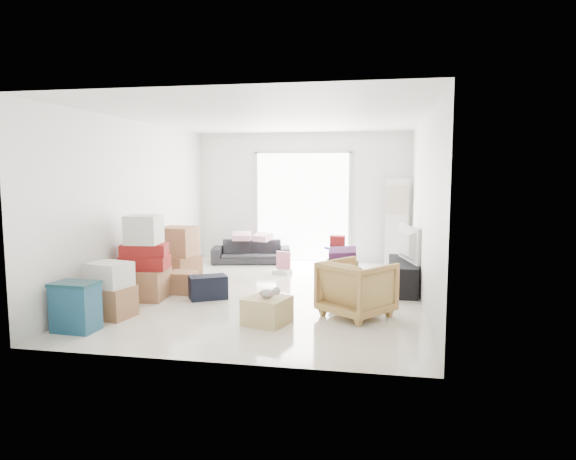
# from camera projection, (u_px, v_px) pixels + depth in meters

# --- Properties ---
(room_shell) EXTENTS (4.98, 6.48, 3.18)m
(room_shell) POSITION_uv_depth(u_px,v_px,m) (273.00, 207.00, 7.90)
(room_shell) COLOR white
(room_shell) RESTS_ON ground
(sliding_door) EXTENTS (2.10, 0.04, 2.33)m
(sliding_door) POSITION_uv_depth(u_px,v_px,m) (302.00, 202.00, 10.82)
(sliding_door) COLOR white
(sliding_door) RESTS_ON room_shell
(ac_tower) EXTENTS (0.45, 0.30, 1.75)m
(ac_tower) POSITION_uv_depth(u_px,v_px,m) (397.00, 223.00, 10.19)
(ac_tower) COLOR white
(ac_tower) RESTS_ON room_shell
(tv_console) EXTENTS (0.42, 1.41, 0.47)m
(tv_console) POSITION_uv_depth(u_px,v_px,m) (402.00, 275.00, 8.22)
(tv_console) COLOR black
(tv_console) RESTS_ON room_shell
(television) EXTENTS (0.79, 1.09, 0.13)m
(television) POSITION_uv_depth(u_px,v_px,m) (403.00, 257.00, 8.19)
(television) COLOR black
(television) RESTS_ON tv_console
(sofa) EXTENTS (1.66, 0.76, 0.63)m
(sofa) POSITION_uv_depth(u_px,v_px,m) (251.00, 248.00, 10.64)
(sofa) COLOR #232428
(sofa) RESTS_ON room_shell
(pillow_left) EXTENTS (0.40, 0.35, 0.11)m
(pillow_left) POSITION_uv_depth(u_px,v_px,m) (242.00, 230.00, 10.64)
(pillow_left) COLOR #E6A8BB
(pillow_left) RESTS_ON sofa
(pillow_right) EXTENTS (0.39, 0.36, 0.11)m
(pillow_right) POSITION_uv_depth(u_px,v_px,m) (262.00, 231.00, 10.50)
(pillow_right) COLOR #E6A8BB
(pillow_right) RESTS_ON sofa
(armchair) EXTENTS (1.08, 1.07, 0.81)m
(armchair) POSITION_uv_depth(u_px,v_px,m) (357.00, 286.00, 6.71)
(armchair) COLOR tan
(armchair) RESTS_ON room_shell
(storage_bins) EXTENTS (0.53, 0.39, 0.59)m
(storage_bins) POSITION_uv_depth(u_px,v_px,m) (76.00, 307.00, 6.09)
(storage_bins) COLOR navy
(storage_bins) RESTS_ON room_shell
(box_stack_a) EXTENTS (0.61, 0.54, 0.72)m
(box_stack_a) POSITION_uv_depth(u_px,v_px,m) (110.00, 291.00, 6.67)
(box_stack_a) COLOR brown
(box_stack_a) RESTS_ON room_shell
(box_stack_b) EXTENTS (0.73, 0.65, 1.25)m
(box_stack_b) POSITION_uv_depth(u_px,v_px,m) (145.00, 263.00, 7.63)
(box_stack_b) COLOR brown
(box_stack_b) RESTS_ON room_shell
(box_stack_c) EXTENTS (0.79, 0.74, 0.95)m
(box_stack_c) POSITION_uv_depth(u_px,v_px,m) (179.00, 255.00, 8.82)
(box_stack_c) COLOR brown
(box_stack_c) RESTS_ON room_shell
(loose_box) EXTENTS (0.42, 0.42, 0.33)m
(loose_box) POSITION_uv_depth(u_px,v_px,m) (183.00, 282.00, 8.03)
(loose_box) COLOR brown
(loose_box) RESTS_ON room_shell
(duffel_bag) EXTENTS (0.63, 0.55, 0.35)m
(duffel_bag) POSITION_uv_depth(u_px,v_px,m) (208.00, 287.00, 7.65)
(duffel_bag) COLOR black
(duffel_bag) RESTS_ON room_shell
(ottoman) EXTENTS (0.55, 0.55, 0.41)m
(ottoman) POSITION_uv_depth(u_px,v_px,m) (342.00, 272.00, 8.65)
(ottoman) COLOR olive
(ottoman) RESTS_ON room_shell
(blanket) EXTENTS (0.48, 0.48, 0.14)m
(blanket) POSITION_uv_depth(u_px,v_px,m) (343.00, 256.00, 8.62)
(blanket) COLOR #411A42
(blanket) RESTS_ON ottoman
(kids_table) EXTENTS (0.54, 0.54, 0.67)m
(kids_table) POSITION_uv_depth(u_px,v_px,m) (337.00, 245.00, 9.85)
(kids_table) COLOR #093BC2
(kids_table) RESTS_ON room_shell
(toy_walker) EXTENTS (0.36, 0.33, 0.40)m
(toy_walker) POSITION_uv_depth(u_px,v_px,m) (283.00, 268.00, 9.55)
(toy_walker) COLOR silver
(toy_walker) RESTS_ON room_shell
(wood_crate) EXTENTS (0.62, 0.62, 0.33)m
(wood_crate) POSITION_uv_depth(u_px,v_px,m) (267.00, 311.00, 6.40)
(wood_crate) COLOR tan
(wood_crate) RESTS_ON room_shell
(plush_bunny) EXTENTS (0.26, 0.15, 0.13)m
(plush_bunny) POSITION_uv_depth(u_px,v_px,m) (269.00, 293.00, 6.38)
(plush_bunny) COLOR #B2ADA8
(plush_bunny) RESTS_ON wood_crate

